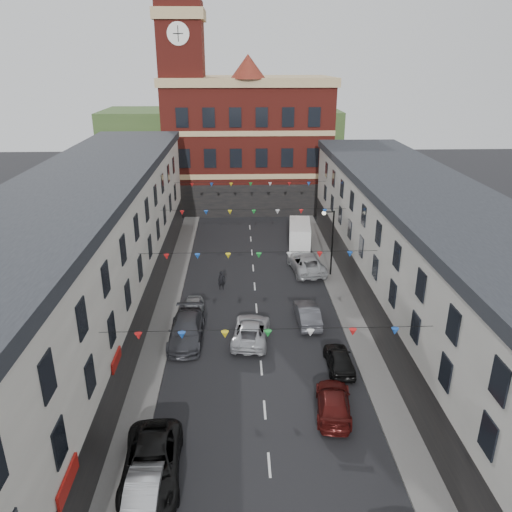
{
  "coord_description": "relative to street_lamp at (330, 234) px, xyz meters",
  "views": [
    {
      "loc": [
        -1.31,
        -26.29,
        17.88
      ],
      "look_at": [
        -0.02,
        8.33,
        4.22
      ],
      "focal_mm": 35.0,
      "sensor_mm": 36.0,
      "label": 1
    }
  ],
  "objects": [
    {
      "name": "pavement_left",
      "position": [
        -13.45,
        -12.0,
        -3.83
      ],
      "size": [
        1.8,
        64.0,
        0.15
      ],
      "primitive_type": "cube",
      "color": "#605E5B",
      "rests_on": "ground"
    },
    {
      "name": "civic_building",
      "position": [
        -6.55,
        23.95,
        4.23
      ],
      "size": [
        20.6,
        13.3,
        18.5
      ],
      "color": "maroon",
      "rests_on": "ground"
    },
    {
      "name": "distant_hill",
      "position": [
        -10.55,
        48.0,
        1.1
      ],
      "size": [
        40.0,
        14.0,
        10.0
      ],
      "primitive_type": "cube",
      "color": "#375326",
      "rests_on": "ground"
    },
    {
      "name": "car_right_c",
      "position": [
        -2.85,
        -18.33,
        -3.25
      ],
      "size": [
        2.42,
        4.7,
        1.3
      ],
      "primitive_type": "imported",
      "rotation": [
        0.0,
        0.0,
        3.0
      ],
      "color": "#501210",
      "rests_on": "ground"
    },
    {
      "name": "car_right_d",
      "position": [
        -1.73,
        -14.21,
        -3.25
      ],
      "size": [
        1.56,
        3.86,
        1.31
      ],
      "primitive_type": "imported",
      "rotation": [
        0.0,
        0.0,
        3.14
      ],
      "color": "black",
      "rests_on": "ground"
    },
    {
      "name": "ground",
      "position": [
        -6.55,
        -14.0,
        -3.9
      ],
      "size": [
        160.0,
        160.0,
        0.0
      ],
      "primitive_type": "plane",
      "color": "black",
      "rests_on": "ground"
    },
    {
      "name": "pavement_right",
      "position": [
        0.35,
        -12.0,
        -3.83
      ],
      "size": [
        1.8,
        64.0,
        0.15
      ],
      "primitive_type": "cube",
      "color": "#605E5B",
      "rests_on": "ground"
    },
    {
      "name": "pedestrian",
      "position": [
        -9.32,
        -2.45,
        -3.1
      ],
      "size": [
        0.64,
        0.48,
        1.61
      ],
      "primitive_type": "imported",
      "rotation": [
        0.0,
        0.0,
        0.17
      ],
      "color": "black",
      "rests_on": "ground"
    },
    {
      "name": "terrace_right",
      "position": [
        5.23,
        -13.0,
        0.95
      ],
      "size": [
        8.4,
        56.0,
        9.7
      ],
      "color": "beige",
      "rests_on": "ground"
    },
    {
      "name": "car_right_f",
      "position": [
        -1.79,
        1.13,
        -3.1
      ],
      "size": [
        3.31,
        6.03,
        1.6
      ],
      "primitive_type": "imported",
      "rotation": [
        0.0,
        0.0,
        3.26
      ],
      "color": "#B3B4B8",
      "rests_on": "ground"
    },
    {
      "name": "car_left_e",
      "position": [
        -11.35,
        -7.27,
        -3.27
      ],
      "size": [
        1.62,
        3.79,
        1.28
      ],
      "primitive_type": "imported",
      "rotation": [
        0.0,
        0.0,
        -0.03
      ],
      "color": "#9DA1A6",
      "rests_on": "ground"
    },
    {
      "name": "clock_tower",
      "position": [
        -14.05,
        21.0,
        11.03
      ],
      "size": [
        5.6,
        5.6,
        30.0
      ],
      "color": "maroon",
      "rests_on": "ground"
    },
    {
      "name": "moving_car",
      "position": [
        -7.1,
        -10.58,
        -3.2
      ],
      "size": [
        2.97,
        5.33,
        1.41
      ],
      "primitive_type": "imported",
      "rotation": [
        0.0,
        0.0,
        3.01
      ],
      "color": "#AEAFB5",
      "rests_on": "ground"
    },
    {
      "name": "car_right_e",
      "position": [
        -2.95,
        -8.34,
        -3.19
      ],
      "size": [
        1.67,
        4.4,
        1.43
      ],
      "primitive_type": "imported",
      "rotation": [
        0.0,
        0.0,
        3.18
      ],
      "color": "#48494F",
      "rests_on": "ground"
    },
    {
      "name": "car_left_d",
      "position": [
        -11.49,
        -10.55,
        -3.11
      ],
      "size": [
        2.32,
        5.54,
        1.6
      ],
      "primitive_type": "imported",
      "rotation": [
        0.0,
        0.0,
        -0.02
      ],
      "color": "#37383E",
      "rests_on": "ground"
    },
    {
      "name": "terrace_left",
      "position": [
        -18.33,
        -13.0,
        1.44
      ],
      "size": [
        8.4,
        56.0,
        10.7
      ],
      "color": "beige",
      "rests_on": "ground"
    },
    {
      "name": "white_van",
      "position": [
        -1.59,
        7.86,
        -2.71
      ],
      "size": [
        2.62,
        5.59,
        2.39
      ],
      "primitive_type": "cube",
      "rotation": [
        0.0,
        0.0,
        -0.1
      ],
      "color": "white",
      "rests_on": "ground"
    },
    {
      "name": "car_left_b",
      "position": [
        -12.05,
        -24.25,
        -3.21
      ],
      "size": [
        1.52,
        4.21,
        1.38
      ],
      "primitive_type": "imported",
      "rotation": [
        0.0,
        0.0,
        -0.01
      ],
      "color": "#9B9DA2",
      "rests_on": "ground"
    },
    {
      "name": "car_left_c",
      "position": [
        -11.94,
        -22.57,
        -3.12
      ],
      "size": [
        2.94,
        5.8,
        1.57
      ],
      "primitive_type": "imported",
      "rotation": [
        0.0,
        0.0,
        0.06
      ],
      "color": "black",
      "rests_on": "ground"
    },
    {
      "name": "street_lamp",
      "position": [
        0.0,
        0.0,
        0.0
      ],
      "size": [
        1.1,
        0.36,
        6.0
      ],
      "color": "black",
      "rests_on": "ground"
    }
  ]
}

